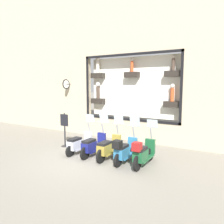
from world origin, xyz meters
TOP-DOWN VIEW (x-y plane):
  - ground_plane at (0.00, 0.00)m, footprint 120.00×120.00m
  - building_facade at (3.60, 0.00)m, footprint 1.21×36.00m
  - scooter_green_0 at (0.40, -2.05)m, footprint 1.81×0.61m
  - scooter_teal_1 at (0.40, -1.32)m, footprint 1.80×0.60m
  - scooter_olive_2 at (0.46, -0.58)m, footprint 1.81×0.60m
  - scooter_navy_3 at (0.46, 0.15)m, footprint 1.80×0.61m
  - scooter_silver_4 at (0.46, 0.88)m, footprint 1.79×0.60m
  - shop_sign_post at (0.90, 2.08)m, footprint 0.36×0.45m

SIDE VIEW (x-z plane):
  - ground_plane at x=0.00m, z-range 0.00..0.00m
  - scooter_silver_4 at x=0.46m, z-range -0.37..1.20m
  - scooter_navy_3 at x=0.46m, z-range -0.40..1.28m
  - scooter_olive_2 at x=0.46m, z-range -0.37..1.25m
  - scooter_teal_1 at x=0.40m, z-range -0.36..1.30m
  - scooter_green_0 at x=0.40m, z-range -0.30..1.26m
  - shop_sign_post at x=0.90m, z-range 0.06..1.63m
  - building_facade at x=3.60m, z-range 0.10..10.19m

